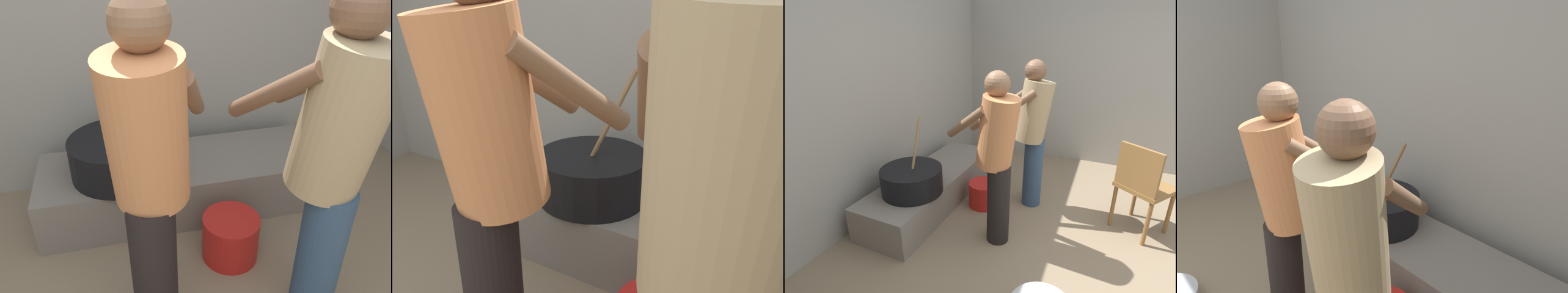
% 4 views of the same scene
% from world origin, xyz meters
% --- Properties ---
extents(ground_plane, '(9.46, 9.46, 0.00)m').
position_xyz_m(ground_plane, '(0.00, 0.00, 0.00)').
color(ground_plane, '#847056').
extents(block_enclosure_rear, '(4.90, 0.20, 2.42)m').
position_xyz_m(block_enclosure_rear, '(0.00, 2.37, 1.21)').
color(block_enclosure_rear, '#9E998E').
rests_on(block_enclosure_rear, ground_plane).
extents(block_enclosure_right, '(0.20, 4.93, 2.42)m').
position_xyz_m(block_enclosure_right, '(2.35, 0.00, 1.21)').
color(block_enclosure_right, '#9E998E').
rests_on(block_enclosure_right, ground_plane).
extents(hearth_ledge, '(1.86, 0.60, 0.35)m').
position_xyz_m(hearth_ledge, '(0.39, 1.85, 0.17)').
color(hearth_ledge, slate).
rests_on(hearth_ledge, ground_plane).
extents(cooking_pot_main, '(0.58, 0.58, 0.69)m').
position_xyz_m(cooking_pot_main, '(-0.03, 1.80, 0.47)').
color(cooking_pot_main, black).
rests_on(cooking_pot_main, hearth_ledge).
extents(cook_in_orange_shirt, '(0.52, 0.71, 1.51)m').
position_xyz_m(cook_in_orange_shirt, '(0.07, 0.99, 0.86)').
color(cook_in_orange_shirt, black).
rests_on(cook_in_orange_shirt, ground_plane).
extents(cook_in_tan_shirt, '(0.53, 0.72, 1.55)m').
position_xyz_m(cook_in_tan_shirt, '(0.77, 0.87, 0.88)').
color(cook_in_tan_shirt, navy).
rests_on(cook_in_tan_shirt, ground_plane).
extents(chair_brown_wood, '(0.56, 0.56, 0.88)m').
position_xyz_m(chair_brown_wood, '(0.70, -0.18, 0.49)').
color(chair_brown_wood, olive).
rests_on(chair_brown_wood, ground_plane).
extents(bucket_red_plastic, '(0.32, 0.32, 0.27)m').
position_xyz_m(bucket_red_plastic, '(0.53, 1.30, 0.13)').
color(bucket_red_plastic, red).
rests_on(bucket_red_plastic, ground_plane).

